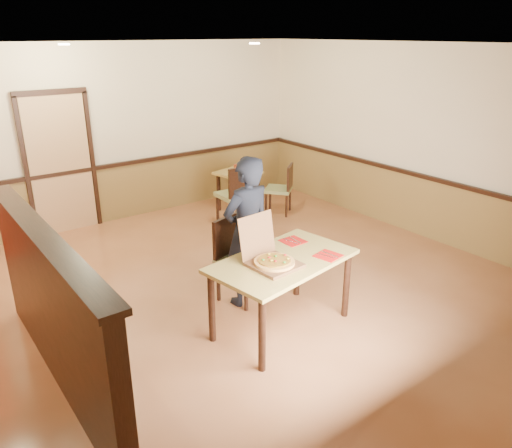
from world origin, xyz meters
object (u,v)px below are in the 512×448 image
Objects in this scene: side_chair_left at (237,193)px; diner at (247,232)px; side_table at (238,181)px; main_table at (282,269)px; side_chair_right at (282,187)px; condiment at (235,168)px; diner_chair at (237,255)px; pizza_box at (271,259)px.

side_chair_left is 0.58× the size of diner.
side_chair_left is 0.77m from side_table.
main_table reaches higher than side_table.
side_chair_right is 5.99× the size of condiment.
side_chair_left is 1.32× the size of side_table.
side_chair_right is (2.26, 1.92, -0.06)m from diner_chair.
diner_chair is 3.08m from side_table.
pizza_box is (-1.50, -2.75, 0.31)m from side_chair_left.
diner_chair is at bearing 0.28° from side_chair_right.
main_table is at bearing -117.36° from condiment.
condiment is at bearing 38.01° from diner_chair.
pizza_box is at bearing 8.50° from side_chair_right.
side_chair_right reaches higher than side_table.
side_chair_right is 0.78m from side_table.
diner_chair is 1.14× the size of side_chair_right.
pizza_box is 3.84× the size of condiment.
main_table is 3.75m from condiment.
side_chair_right is at bearing -140.52° from diner.
side_table is at bearing -123.18° from side_chair_left.
pizza_box is (-0.18, -0.85, 0.32)m from diner_chair.
diner_chair is at bearing -80.28° from diner.
diner_chair is 1.77× the size of pizza_box.
diner_chair is 6.80× the size of condiment.
side_chair_left is at bearing -126.00° from side_table.
main_table is 3.57m from side_chair_right.
side_chair_left reaches higher than side_chair_right.
condiment reaches higher than main_table.
side_table is at bearing -126.46° from diner.
side_chair_right is 0.86m from condiment.
side_chair_right reaches higher than condiment.
diner is (0.03, -0.15, 0.33)m from diner_chair.
main_table is 0.24m from pizza_box.
main_table is 3.03m from side_chair_left.
side_chair_left reaches higher than main_table.
pizza_box is (-0.17, -0.03, 0.17)m from main_table.
side_chair_left reaches higher than diner_chair.
diner is 3.12× the size of pizza_box.
diner_chair is 0.36m from diner.
side_chair_right is (2.27, 2.74, -0.22)m from main_table.
main_table is at bearing 10.28° from side_chair_right.
pizza_box is 3.86m from condiment.
side_table is 0.44× the size of diner.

